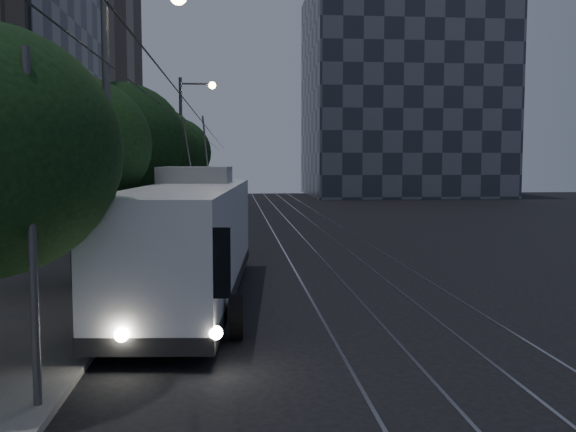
# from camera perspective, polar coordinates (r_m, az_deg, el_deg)

# --- Properties ---
(ground) EXTENTS (120.00, 120.00, 0.00)m
(ground) POSITION_cam_1_polar(r_m,az_deg,el_deg) (21.17, 0.72, -6.44)
(ground) COLOR black
(ground) RESTS_ON ground
(sidewalk) EXTENTS (5.00, 90.00, 0.15)m
(sidewalk) POSITION_cam_1_polar(r_m,az_deg,el_deg) (41.22, -12.50, -0.86)
(sidewalk) COLOR gray
(sidewalk) RESTS_ON ground
(tram_rails) EXTENTS (4.52, 90.00, 0.02)m
(tram_rails) POSITION_cam_1_polar(r_m,az_deg,el_deg) (41.12, 1.45, -0.85)
(tram_rails) COLOR #93939B
(tram_rails) RESTS_ON ground
(overhead_wires) EXTENTS (2.23, 90.00, 6.00)m
(overhead_wires) POSITION_cam_1_polar(r_m,az_deg,el_deg) (40.76, -9.06, 3.91)
(overhead_wires) COLOR black
(overhead_wires) RESTS_ON ground
(building_tan_far) EXTENTS (14.40, 22.40, 34.80)m
(building_tan_far) POSITION_cam_1_polar(r_m,az_deg,el_deg) (66.24, -20.49, 16.20)
(building_tan_far) COLOR gray
(building_tan_far) RESTS_ON ground
(building_distant_right) EXTENTS (22.00, 18.00, 24.00)m
(building_distant_right) POSITION_cam_1_polar(r_m,az_deg,el_deg) (78.65, 10.05, 10.62)
(building_distant_right) COLOR #333741
(building_distant_right) RESTS_ON ground
(trolleybus) EXTENTS (3.76, 13.37, 5.63)m
(trolleybus) POSITION_cam_1_polar(r_m,az_deg,el_deg) (19.28, -8.67, -2.11)
(trolleybus) COLOR silver
(trolleybus) RESTS_ON ground
(pickup_silver) EXTENTS (4.26, 6.22, 1.58)m
(pickup_silver) POSITION_cam_1_polar(r_m,az_deg,el_deg) (28.89, -7.78, -1.82)
(pickup_silver) COLOR silver
(pickup_silver) RESTS_ON ground
(car_white_a) EXTENTS (2.02, 4.68, 1.57)m
(car_white_a) POSITION_cam_1_polar(r_m,az_deg,el_deg) (34.83, -6.37, -0.66)
(car_white_a) COLOR #B7B7BB
(car_white_a) RESTS_ON ground
(car_white_b) EXTENTS (2.29, 4.89, 1.38)m
(car_white_b) POSITION_cam_1_polar(r_m,az_deg,el_deg) (44.56, -7.80, 0.43)
(car_white_b) COLOR #AFAFB3
(car_white_b) RESTS_ON ground
(car_white_c) EXTENTS (1.65, 4.33, 1.41)m
(car_white_c) POSITION_cam_1_polar(r_m,az_deg,el_deg) (49.81, -7.50, 0.93)
(car_white_c) COLOR #B9B9BE
(car_white_c) RESTS_ON ground
(car_white_d) EXTENTS (2.03, 4.53, 1.51)m
(car_white_d) POSITION_cam_1_polar(r_m,az_deg,el_deg) (53.04, -6.33, 1.25)
(car_white_d) COLOR #B9B9BD
(car_white_d) RESTS_ON ground
(tree_1) EXTENTS (4.81, 4.81, 6.85)m
(tree_1) POSITION_cam_1_polar(r_m,az_deg,el_deg) (21.24, -18.45, 6.01)
(tree_1) COLOR black
(tree_1) RESTS_ON ground
(tree_2) EXTENTS (5.67, 5.67, 7.63)m
(tree_2) POSITION_cam_1_polar(r_m,az_deg,el_deg) (29.62, -14.64, 6.52)
(tree_2) COLOR black
(tree_2) RESTS_ON ground
(tree_3) EXTENTS (5.57, 5.57, 7.57)m
(tree_3) POSITION_cam_1_polar(r_m,az_deg,el_deg) (40.81, -11.96, 6.08)
(tree_3) COLOR black
(tree_3) RESTS_ON ground
(tree_4) EXTENTS (5.77, 5.77, 7.34)m
(tree_4) POSITION_cam_1_polar(r_m,az_deg,el_deg) (47.79, -10.32, 5.56)
(tree_4) COLOR black
(tree_4) RESTS_ON ground
(tree_5) EXTENTS (4.13, 4.13, 5.91)m
(tree_5) POSITION_cam_1_polar(r_m,az_deg,el_deg) (58.17, -9.84, 4.75)
(tree_5) COLOR black
(tree_5) RESTS_ON ground
(streetlamp_near) EXTENTS (2.16, 0.44, 8.78)m
(streetlamp_near) POSITION_cam_1_polar(r_m,az_deg,el_deg) (17.11, -14.46, 8.72)
(streetlamp_near) COLOR #505052
(streetlamp_near) RESTS_ON ground
(streetlamp_far) EXTENTS (2.26, 0.44, 9.23)m
(streetlamp_far) POSITION_cam_1_polar(r_m,az_deg,el_deg) (40.22, -8.91, 6.94)
(streetlamp_far) COLOR #505052
(streetlamp_far) RESTS_ON ground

